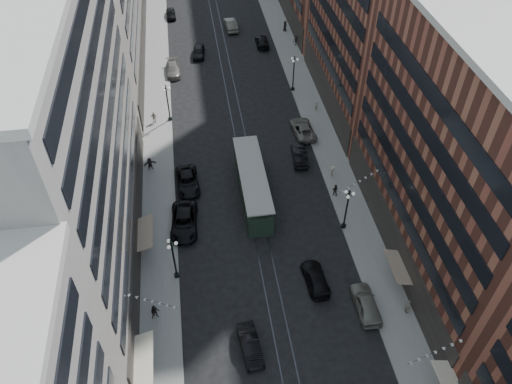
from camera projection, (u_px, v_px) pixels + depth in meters
ground at (232, 96)px, 74.04m from camera, size 220.00×220.00×0.00m
sidewalk_west at (157, 67)px, 79.94m from camera, size 4.00×180.00×0.15m
sidewalk_east at (291, 56)px, 82.27m from camera, size 4.00×180.00×0.15m
rail_west at (221, 62)px, 81.08m from camera, size 0.12×180.00×0.02m
rail_east at (229, 61)px, 81.22m from camera, size 0.12×180.00×0.02m
building_west_mid at (67, 144)px, 43.29m from camera, size 8.00×36.00×28.00m
building_east_mid at (456, 161)px, 44.73m from camera, size 8.00×30.00×24.00m
lamppost_sw_far at (174, 258)px, 48.13m from camera, size 1.03×1.14×5.52m
lamppost_sw_mid at (168, 102)px, 67.35m from camera, size 1.03×1.14×5.52m
lamppost_se_far at (347, 208)px, 52.93m from camera, size 1.03×1.14×5.52m
lamppost_se_mid at (294, 72)px, 72.87m from camera, size 1.03×1.14×5.52m
streetcar at (252, 185)px, 57.51m from camera, size 2.95×13.31×3.68m
car_2 at (184, 222)px, 54.57m from camera, size 3.26×6.34×1.71m
car_4 at (366, 303)px, 47.02m from camera, size 2.06×5.05×1.72m
car_5 at (250, 345)px, 44.03m from camera, size 2.07×4.69×1.50m
pedestrian_2 at (155, 312)px, 46.15m from camera, size 0.91×0.58×1.75m
pedestrian_4 at (407, 306)px, 46.58m from camera, size 0.54×1.06×1.75m
car_7 at (187, 181)px, 59.35m from camera, size 2.92×5.76×1.56m
car_8 at (173, 69)px, 78.04m from camera, size 2.23×5.15×1.48m
car_9 at (171, 14)px, 92.47m from camera, size 1.84×4.25×1.43m
car_10 at (299, 155)px, 62.86m from camera, size 2.11×4.92×1.58m
car_11 at (303, 129)px, 66.82m from camera, size 2.95×5.79×1.57m
car_12 at (262, 41)px, 84.66m from camera, size 2.15×5.03×1.44m
car_13 at (199, 52)px, 82.02m from camera, size 2.32×4.70×1.54m
car_14 at (231, 24)px, 88.93m from camera, size 2.19×5.42×1.75m
pedestrian_5 at (150, 164)px, 61.32m from camera, size 1.65×0.83×1.72m
pedestrian_6 at (154, 117)px, 68.37m from camera, size 1.05×0.63×1.68m
pedestrian_7 at (335, 190)px, 58.12m from camera, size 0.84×0.69×1.53m
pedestrian_8 at (316, 106)px, 70.47m from camera, size 0.62×0.48×1.51m
pedestrian_9 at (296, 41)px, 84.33m from camera, size 1.14×0.62×1.68m
car_extra_1 at (315, 278)px, 49.27m from camera, size 2.31×5.11×1.45m
pedestrian_extra_1 at (333, 171)px, 60.47m from camera, size 1.03×0.95×1.54m
pedestrian_extra_2 at (285, 26)px, 88.12m from camera, size 0.97×0.93×1.79m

